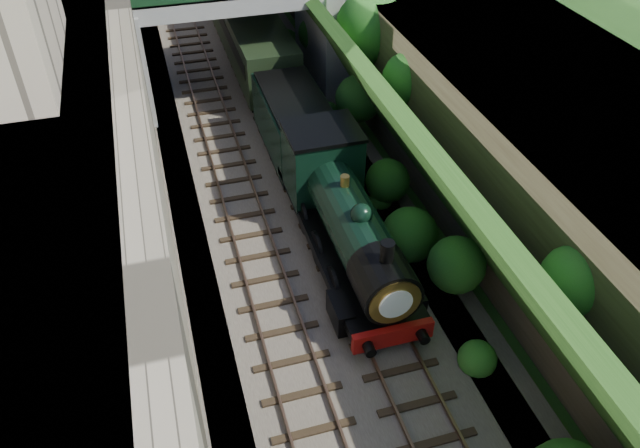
{
  "coord_description": "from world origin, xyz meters",
  "views": [
    {
      "loc": [
        -4.68,
        -7.8,
        16.08
      ],
      "look_at": [
        0.0,
        8.24,
        2.58
      ],
      "focal_mm": 35.0,
      "sensor_mm": 36.0,
      "label": 1
    }
  ],
  "objects_px": {
    "road_bridge": "(253,17)",
    "tree": "(374,29)",
    "tender": "(295,128)",
    "locomotive": "(345,219)"
  },
  "relations": [
    {
      "from": "tender",
      "to": "road_bridge",
      "type": "bearing_deg",
      "value": 91.94
    },
    {
      "from": "road_bridge",
      "to": "tree",
      "type": "height_order",
      "value": "road_bridge"
    },
    {
      "from": "road_bridge",
      "to": "tender",
      "type": "distance_m",
      "value": 7.96
    },
    {
      "from": "road_bridge",
      "to": "locomotive",
      "type": "distance_m",
      "value": 15.09
    },
    {
      "from": "locomotive",
      "to": "tender",
      "type": "bearing_deg",
      "value": 90.0
    },
    {
      "from": "road_bridge",
      "to": "tree",
      "type": "xyz_separation_m",
      "value": [
        4.97,
        -4.71,
        0.57
      ]
    },
    {
      "from": "tree",
      "to": "locomotive",
      "type": "relative_size",
      "value": 0.65
    },
    {
      "from": "tree",
      "to": "locomotive",
      "type": "distance_m",
      "value": 11.59
    },
    {
      "from": "road_bridge",
      "to": "tender",
      "type": "bearing_deg",
      "value": -88.06
    },
    {
      "from": "tree",
      "to": "locomotive",
      "type": "xyz_separation_m",
      "value": [
        -4.71,
        -10.22,
        -2.75
      ]
    }
  ]
}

